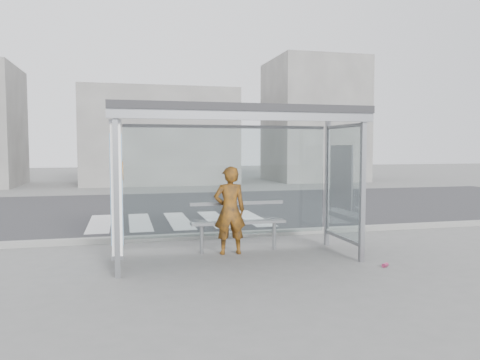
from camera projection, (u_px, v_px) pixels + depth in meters
name	position (u px, v px, depth m)	size (l,w,h in m)	color
ground	(237.00, 259.00, 8.12)	(80.00, 80.00, 0.00)	#626260
road	(185.00, 208.00, 14.89)	(30.00, 10.00, 0.01)	#2D2D30
curb	(216.00, 235.00, 10.00)	(30.00, 0.18, 0.12)	gray
crosswalk	(179.00, 221.00, 12.35)	(4.55, 3.00, 0.00)	silver
bus_shelter	(215.00, 145.00, 7.95)	(4.25, 1.65, 2.62)	gray
building_center	(159.00, 137.00, 25.37)	(8.00, 5.00, 5.00)	slate
building_right	(313.00, 121.00, 27.47)	(5.00, 5.00, 7.00)	slate
person	(230.00, 210.00, 8.46)	(0.58, 0.38, 1.60)	#D64F14
bench	(238.00, 222.00, 8.69)	(1.79, 0.22, 0.92)	gray
soda_can	(385.00, 265.00, 7.57)	(0.07, 0.07, 0.12)	#C53A6B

